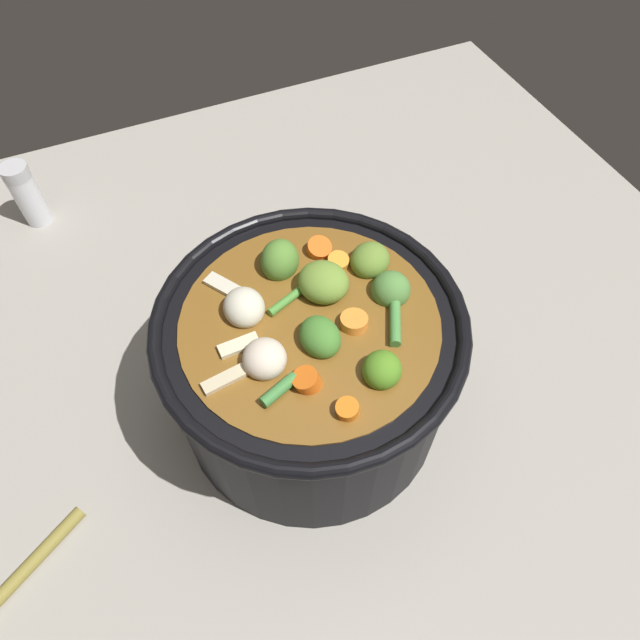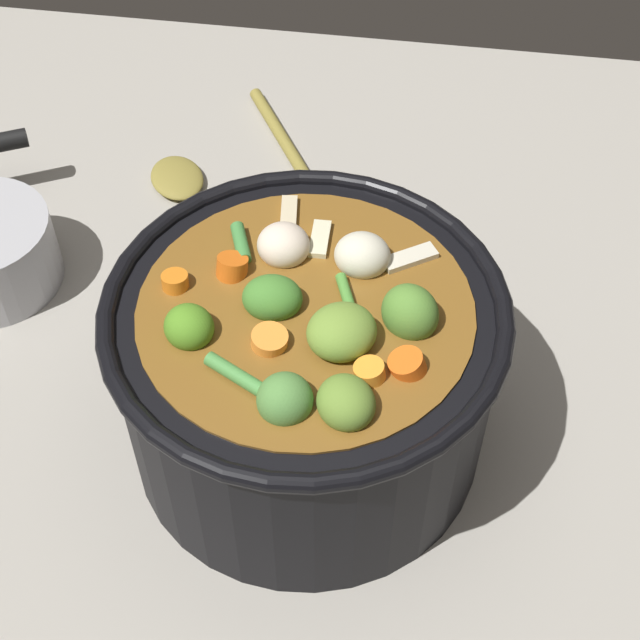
# 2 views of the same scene
# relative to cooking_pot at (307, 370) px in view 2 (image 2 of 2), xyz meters

# --- Properties ---
(ground_plane) EXTENTS (1.10, 1.10, 0.00)m
(ground_plane) POSITION_rel_cooking_pot_xyz_m (-0.00, -0.00, -0.08)
(ground_plane) COLOR #9E998E
(cooking_pot) EXTENTS (0.28, 0.28, 0.17)m
(cooking_pot) POSITION_rel_cooking_pot_xyz_m (0.00, 0.00, 0.00)
(cooking_pot) COLOR black
(cooking_pot) RESTS_ON ground_plane
(wooden_spoon) EXTENTS (0.19, 0.20, 0.01)m
(wooden_spoon) POSITION_rel_cooking_pot_xyz_m (-0.30, -0.13, -0.07)
(wooden_spoon) COLOR olive
(wooden_spoon) RESTS_ON ground_plane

